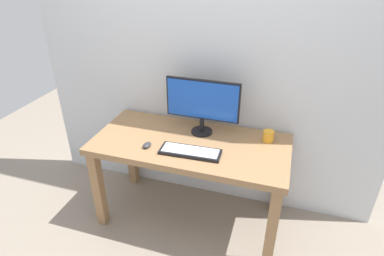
% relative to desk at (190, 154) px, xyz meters
% --- Properties ---
extents(ground_plane, '(6.00, 6.00, 0.00)m').
position_rel_desk_xyz_m(ground_plane, '(0.00, 0.00, -0.64)').
color(ground_plane, gray).
extents(wall_back, '(2.90, 0.04, 3.00)m').
position_rel_desk_xyz_m(wall_back, '(0.00, 0.39, 0.86)').
color(wall_back, silver).
rests_on(wall_back, ground_plane).
extents(desk, '(1.47, 0.69, 0.75)m').
position_rel_desk_xyz_m(desk, '(0.00, 0.00, 0.00)').
color(desk, '#936D47').
rests_on(desk, ground_plane).
extents(monitor, '(0.57, 0.17, 0.44)m').
position_rel_desk_xyz_m(monitor, '(0.04, 0.17, 0.36)').
color(monitor, black).
rests_on(monitor, desk).
extents(keyboard_primary, '(0.44, 0.17, 0.03)m').
position_rel_desk_xyz_m(keyboard_primary, '(0.05, -0.15, 0.12)').
color(keyboard_primary, black).
rests_on(keyboard_primary, desk).
extents(mouse, '(0.06, 0.09, 0.03)m').
position_rel_desk_xyz_m(mouse, '(-0.28, -0.16, 0.13)').
color(mouse, '#333338').
rests_on(mouse, desk).
extents(coffee_mug, '(0.08, 0.08, 0.09)m').
position_rel_desk_xyz_m(coffee_mug, '(0.55, 0.19, 0.15)').
color(coffee_mug, orange).
rests_on(coffee_mug, desk).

